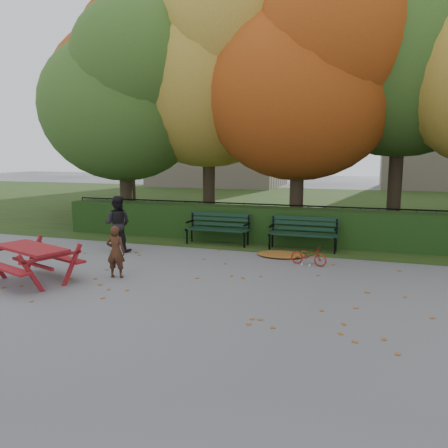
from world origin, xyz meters
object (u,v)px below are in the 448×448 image
(tree_d, at_px, (418,39))
(adult, at_px, (117,224))
(bench_left, at_px, (218,226))
(child, at_px, (116,252))
(tree_b, at_px, (216,69))
(tree_a, at_px, (127,95))
(bench_right, at_px, (303,231))
(picnic_table, at_px, (32,255))
(tree_c, at_px, (309,77))
(tree_f, at_px, (131,79))
(bicycle, at_px, (309,255))

(tree_d, xyz_separation_m, adult, (-7.37, -5.25, -5.25))
(tree_d, relative_size, adult, 6.51)
(bench_left, height_order, child, child)
(bench_left, distance_m, adult, 2.80)
(tree_b, xyz_separation_m, tree_d, (6.32, 0.48, 0.58))
(tree_a, bearing_deg, bench_right, -16.61)
(picnic_table, bearing_deg, tree_b, 100.72)
(tree_c, height_order, tree_d, tree_d)
(tree_f, height_order, bicycle, tree_f)
(tree_c, xyz_separation_m, bicycle, (0.62, -3.84, -4.60))
(tree_a, distance_m, tree_d, 9.33)
(child, bearing_deg, tree_d, -139.29)
(tree_f, bearing_deg, tree_c, -22.35)
(tree_f, height_order, bench_left, tree_f)
(tree_a, height_order, child, tree_a)
(tree_c, xyz_separation_m, adult, (-4.33, -3.98, -4.09))
(tree_c, xyz_separation_m, bench_left, (-2.13, -2.26, -4.30))
(tree_b, bearing_deg, bicycle, -49.87)
(tree_d, xyz_separation_m, child, (-6.08, -7.41, -5.44))
(tree_c, distance_m, bench_left, 5.31)
(tree_a, xyz_separation_m, adult, (1.69, -3.60, -3.78))
(tree_b, bearing_deg, bench_right, -40.67)
(picnic_table, distance_m, adult, 2.97)
(tree_c, bearing_deg, tree_b, 166.55)
(tree_b, height_order, bench_left, tree_b)
(tree_b, height_order, child, tree_b)
(tree_d, xyz_separation_m, picnic_table, (-7.49, -8.22, -5.42))
(tree_c, relative_size, adult, 5.43)
(tree_b, relative_size, adult, 5.97)
(tree_c, xyz_separation_m, child, (-3.03, -6.14, -4.28))
(tree_d, bearing_deg, child, -129.37)
(tree_f, xyz_separation_m, bicycle, (8.59, -7.12, -5.47))
(tree_b, relative_size, tree_c, 1.10)
(bench_left, bearing_deg, adult, -141.84)
(picnic_table, bearing_deg, tree_f, 128.31)
(tree_b, height_order, tree_c, tree_b)
(adult, bearing_deg, child, 109.66)
(tree_a, xyz_separation_m, bench_left, (3.89, -1.88, -4.00))
(tree_a, relative_size, child, 6.87)
(bench_left, relative_size, child, 1.65)
(bench_left, bearing_deg, tree_d, 34.26)
(bench_right, bearing_deg, tree_b, 139.33)
(child, xyz_separation_m, bicycle, (3.66, 2.29, -0.32))
(tree_f, distance_m, bench_left, 9.56)
(tree_d, xyz_separation_m, bench_right, (-2.78, -3.53, -5.46))
(tree_c, xyz_separation_m, tree_f, (-7.97, 3.28, 0.87))
(bench_right, bearing_deg, picnic_table, -135.14)
(tree_b, bearing_deg, tree_a, -156.95)
(tree_a, relative_size, bicycle, 8.79)
(child, relative_size, bicycle, 1.28)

